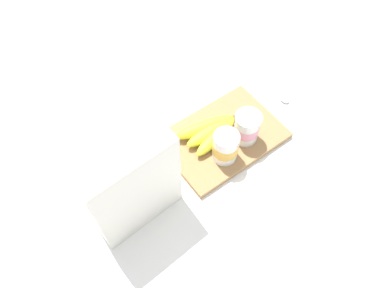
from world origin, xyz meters
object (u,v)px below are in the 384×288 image
banana_bunch (210,131)px  spoon (279,92)px  yogurt_cup_back (225,147)px  cutting_board (223,137)px  yogurt_cup_front (247,128)px  cereal_box (133,188)px

banana_bunch → spoon: 0.26m
yogurt_cup_back → spoon: 0.29m
cutting_board → yogurt_cup_front: yogurt_cup_front is taller
yogurt_cup_front → yogurt_cup_back: size_ratio=1.00×
yogurt_cup_back → banana_bunch: 0.08m
yogurt_cup_front → spoon: 0.21m
banana_bunch → yogurt_cup_back: bearing=81.9°
cutting_board → cereal_box: (0.29, 0.05, 0.12)m
yogurt_cup_front → cutting_board: bearing=-42.2°
banana_bunch → spoon: bearing=-178.2°
yogurt_cup_front → spoon: size_ratio=0.66×
yogurt_cup_front → banana_bunch: size_ratio=0.51×
cutting_board → banana_bunch: 0.04m
cereal_box → banana_bunch: bearing=-168.3°
cutting_board → yogurt_cup_back: bearing=54.4°
spoon → yogurt_cup_front: bearing=19.7°
yogurt_cup_back → spoon: yogurt_cup_back is taller
yogurt_cup_back → spoon: bearing=-163.3°
yogurt_cup_back → spoon: size_ratio=0.66×
yogurt_cup_front → yogurt_cup_back: (0.08, 0.01, -0.00)m
cereal_box → banana_bunch: cereal_box is taller
cutting_board → cereal_box: cereal_box is taller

